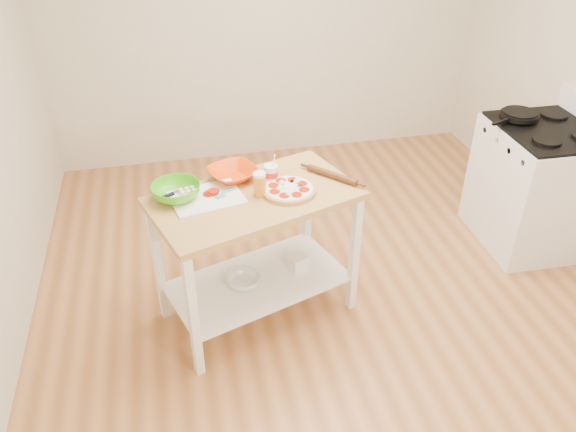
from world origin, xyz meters
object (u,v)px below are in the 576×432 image
(beer_pint, at_px, (260,184))
(gas_stove, at_px, (535,186))
(pizza, at_px, (289,189))
(cutting_board, at_px, (206,197))
(knife, at_px, (173,193))
(shelf_glass_bowl, at_px, (244,281))
(spatula, at_px, (225,193))
(orange_bowl, at_px, (233,174))
(yogurt_tub, at_px, (271,173))
(rolling_pin, at_px, (332,175))
(skillet, at_px, (519,115))
(green_bowl, at_px, (176,192))
(shelf_bin, at_px, (298,262))
(prep_island, at_px, (256,231))

(beer_pint, bearing_deg, gas_stove, 9.99)
(pizza, height_order, cutting_board, pizza)
(knife, xyz_separation_m, shelf_glass_bowl, (0.37, -0.12, -0.62))
(spatula, distance_m, shelf_glass_bowl, 0.63)
(knife, relative_size, orange_bowl, 0.84)
(orange_bowl, distance_m, yogurt_tub, 0.23)
(shelf_glass_bowl, bearing_deg, rolling_pin, 11.53)
(skillet, height_order, cutting_board, skillet)
(pizza, relative_size, knife, 1.37)
(green_bowl, xyz_separation_m, beer_pint, (0.47, -0.08, 0.03))
(shelf_glass_bowl, bearing_deg, shelf_bin, 11.87)
(yogurt_tub, relative_size, shelf_glass_bowl, 0.85)
(spatula, distance_m, knife, 0.30)
(orange_bowl, relative_size, shelf_glass_bowl, 1.31)
(skillet, distance_m, beer_pint, 2.08)
(skillet, distance_m, cutting_board, 2.37)
(yogurt_tub, bearing_deg, spatula, -159.44)
(spatula, distance_m, orange_bowl, 0.20)
(knife, distance_m, rolling_pin, 0.96)
(beer_pint, height_order, rolling_pin, beer_pint)
(beer_pint, bearing_deg, yogurt_tub, 58.16)
(yogurt_tub, relative_size, rolling_pin, 0.53)
(beer_pint, xyz_separation_m, shelf_bin, (0.25, 0.06, -0.66))
(gas_stove, bearing_deg, rolling_pin, -169.19)
(prep_island, distance_m, beer_pint, 0.33)
(spatula, distance_m, shelf_bin, 0.75)
(orange_bowl, xyz_separation_m, beer_pint, (0.12, -0.23, 0.04))
(green_bowl, bearing_deg, gas_stove, 6.56)
(prep_island, height_order, gas_stove, gas_stove)
(yogurt_tub, distance_m, shelf_bin, 0.66)
(green_bowl, relative_size, yogurt_tub, 1.53)
(prep_island, xyz_separation_m, green_bowl, (-0.44, 0.07, 0.29))
(prep_island, xyz_separation_m, skillet, (2.03, 0.56, 0.33))
(orange_bowl, distance_m, rolling_pin, 0.61)
(shelf_glass_bowl, distance_m, shelf_bin, 0.38)
(cutting_board, height_order, shelf_bin, cutting_board)
(spatula, height_order, yogurt_tub, yogurt_tub)
(beer_pint, relative_size, rolling_pin, 0.43)
(knife, bearing_deg, shelf_bin, -33.23)
(gas_stove, xyz_separation_m, shelf_bin, (-1.90, -0.32, -0.16))
(cutting_board, distance_m, orange_bowl, 0.27)
(pizza, height_order, beer_pint, beer_pint)
(pizza, bearing_deg, rolling_pin, 18.40)
(prep_island, xyz_separation_m, yogurt_tub, (0.13, 0.15, 0.30))
(green_bowl, bearing_deg, knife, 125.03)
(knife, bearing_deg, rolling_pin, -29.97)
(spatula, height_order, shelf_glass_bowl, spatula)
(prep_island, distance_m, shelf_bin, 0.44)
(cutting_board, relative_size, yogurt_tub, 2.46)
(cutting_board, bearing_deg, skillet, 0.90)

